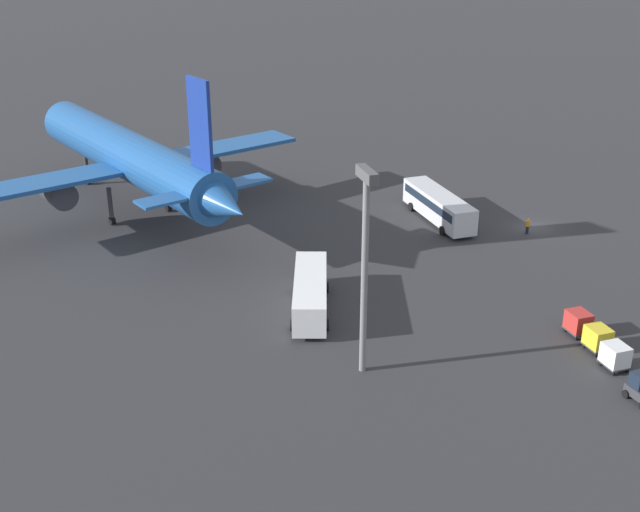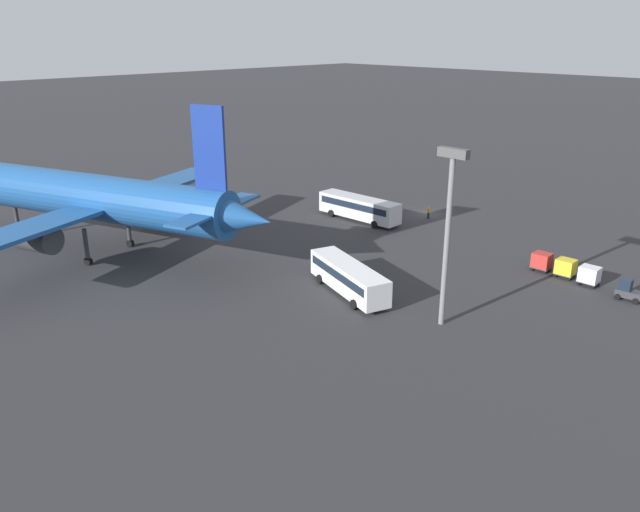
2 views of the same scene
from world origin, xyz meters
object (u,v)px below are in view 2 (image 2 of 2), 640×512
Objects in this scene: shuttle_bus_near at (359,207)px; worker_person at (428,212)px; airplane at (95,198)px; cargo_cart_red at (542,261)px; cargo_cart_white at (589,275)px; cargo_cart_yellow at (566,267)px; baggage_tug at (628,291)px; shuttle_bus_far at (349,276)px.

worker_person is at bearing -131.67° from shuttle_bus_near.
cargo_cart_red is at bearing -160.99° from airplane.
worker_person is 0.84× the size of cargo_cart_white.
cargo_cart_yellow is 2.75m from cargo_cart_red.
cargo_cart_red is (9.73, -1.22, 0.25)m from baggage_tug.
cargo_cart_red is (2.75, -0.04, 0.00)m from cargo_cart_yellow.
baggage_tug is at bearing -168.00° from airplane.
airplane is at bearing 35.31° from cargo_cart_white.
airplane is 26.40× the size of worker_person.
shuttle_bus_near reaches higher than worker_person.
airplane is at bearing 65.14° from worker_person.
airplane reaches higher than shuttle_bus_near.
shuttle_bus_far is 6.88× the size of worker_person.
baggage_tug is at bearing 170.42° from cargo_cart_yellow.
shuttle_bus_near is 37.09m from baggage_tug.
shuttle_bus_far is at bearing 110.52° from worker_person.
cargo_cart_yellow and cargo_cart_red have the same top height.
cargo_cart_yellow is (6.98, -1.18, 0.25)m from baggage_tug.
shuttle_bus_far reaches higher than cargo_cart_white.
cargo_cart_red is at bearing -100.75° from shuttle_bus_far.
shuttle_bus_near is at bearing -32.62° from shuttle_bus_far.
cargo_cart_white is at bearing -16.70° from baggage_tug.
shuttle_bus_near is 6.23× the size of cargo_cart_red.
shuttle_bus_far is 27.66m from baggage_tug.
cargo_cart_yellow is at bearing -162.90° from airplane.
worker_person is at bearing -17.01° from cargo_cart_white.
worker_person is at bearing -51.98° from shuttle_bus_far.
shuttle_bus_far is (-16.65, 19.94, -0.08)m from shuttle_bus_near.
worker_person is (30.72, -8.91, -0.07)m from baggage_tug.
worker_person is 22.36m from cargo_cart_red.
shuttle_bus_far reaches higher than baggage_tug.
airplane reaches higher than baggage_tug.
shuttle_bus_far is at bearing 36.57° from baggage_tug.
shuttle_bus_far is at bearing -176.94° from airplane.
shuttle_bus_near is at bearing -7.84° from baggage_tug.
baggage_tug is at bearing 169.15° from cargo_cart_white.
baggage_tug reaches higher than cargo_cart_white.
shuttle_bus_far is at bearing 55.89° from cargo_cart_yellow.
airplane is 3.58× the size of shuttle_bus_near.
baggage_tug is at bearing 163.82° from worker_person.
cargo_cart_red is at bearing 159.87° from worker_person.
shuttle_bus_far is at bearing 127.93° from shuttle_bus_near.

